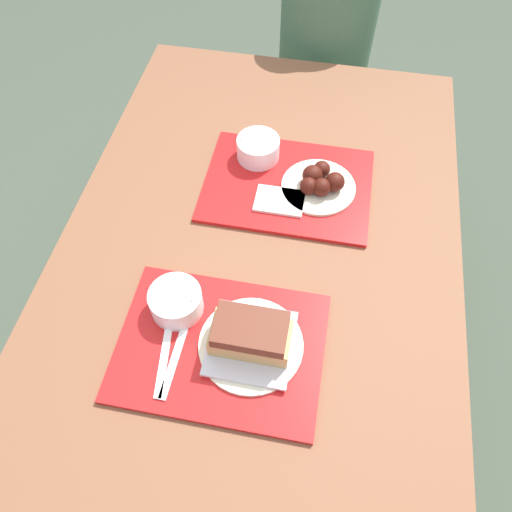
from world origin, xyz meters
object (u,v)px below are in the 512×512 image
at_px(person_seated_across, 328,23).
at_px(tray_near, 220,347).
at_px(bowl_coleslaw_near, 176,301).
at_px(bowl_coleslaw_far, 258,148).
at_px(wings_plate_far, 319,182).
at_px(tray_far, 287,185).
at_px(brisket_sandwich_plate, 251,338).

bearing_deg(person_seated_across, tray_near, -94.39).
distance_m(bowl_coleslaw_near, person_seated_across, 1.19).
relative_size(tray_near, bowl_coleslaw_far, 3.78).
xyz_separation_m(tray_near, wings_plate_far, (0.15, 0.47, 0.03)).
bearing_deg(wings_plate_far, tray_far, 179.38).
height_order(brisket_sandwich_plate, bowl_coleslaw_far, brisket_sandwich_plate).
distance_m(tray_near, bowl_coleslaw_near, 0.14).
distance_m(bowl_coleslaw_far, person_seated_across, 0.70).
relative_size(tray_near, wings_plate_far, 2.25).
bearing_deg(bowl_coleslaw_near, tray_near, -31.94).
height_order(bowl_coleslaw_near, wings_plate_far, wings_plate_far).
xyz_separation_m(tray_near, person_seated_across, (0.10, 1.24, 0.00)).
xyz_separation_m(bowl_coleslaw_near, bowl_coleslaw_far, (0.09, 0.49, 0.00)).
xyz_separation_m(brisket_sandwich_plate, bowl_coleslaw_far, (-0.09, 0.54, -0.00)).
distance_m(tray_near, wings_plate_far, 0.50).
height_order(wings_plate_far, person_seated_across, person_seated_across).
xyz_separation_m(tray_far, bowl_coleslaw_near, (-0.18, -0.40, 0.04)).
bearing_deg(tray_far, brisket_sandwich_plate, -90.92).
xyz_separation_m(tray_near, bowl_coleslaw_far, (-0.02, 0.56, 0.04)).
bearing_deg(tray_far, tray_near, -98.43).
relative_size(bowl_coleslaw_near, bowl_coleslaw_far, 1.00).
height_order(tray_near, brisket_sandwich_plate, brisket_sandwich_plate).
relative_size(bowl_coleslaw_near, person_seated_across, 0.16).
bearing_deg(tray_near, wings_plate_far, 72.28).
bearing_deg(bowl_coleslaw_near, brisket_sandwich_plate, -18.20).
xyz_separation_m(tray_near, bowl_coleslaw_near, (-0.11, 0.07, 0.04)).
bearing_deg(person_seated_across, bowl_coleslaw_near, -99.96).
bearing_deg(wings_plate_far, brisket_sandwich_plate, -100.85).
relative_size(tray_near, person_seated_across, 0.61).
relative_size(tray_far, brisket_sandwich_plate, 1.96).
bearing_deg(brisket_sandwich_plate, person_seated_across, 88.48).
bearing_deg(tray_near, bowl_coleslaw_near, 148.06).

